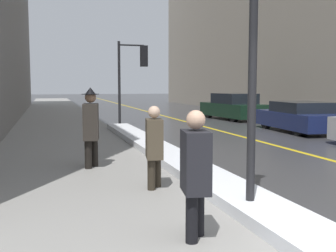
# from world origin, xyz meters

# --- Properties ---
(sidewalk_slab) EXTENTS (4.00, 80.00, 0.01)m
(sidewalk_slab) POSITION_xyz_m (-2.00, 15.00, 0.01)
(sidewalk_slab) COLOR gray
(sidewalk_slab) RESTS_ON ground
(road_centre_stripe) EXTENTS (0.16, 80.00, 0.00)m
(road_centre_stripe) POSITION_xyz_m (4.00, 15.00, 0.00)
(road_centre_stripe) COLOR gold
(road_centre_stripe) RESTS_ON ground
(snow_bank_curb) EXTENTS (0.88, 15.40, 0.18)m
(snow_bank_curb) POSITION_xyz_m (0.26, 6.39, 0.09)
(snow_bank_curb) COLOR white
(snow_bank_curb) RESTS_ON ground
(lamp_post) EXTENTS (0.28, 0.28, 4.82)m
(lamp_post) POSITION_xyz_m (0.17, 1.77, 2.89)
(lamp_post) COLOR black
(lamp_post) RESTS_ON ground
(traffic_light_near) EXTENTS (1.31, 0.33, 3.65)m
(traffic_light_near) POSITION_xyz_m (1.10, 14.42, 2.64)
(traffic_light_near) COLOR black
(traffic_light_near) RESTS_ON ground
(pedestrian_nearside) EXTENTS (0.37, 0.54, 1.53)m
(pedestrian_nearside) POSITION_xyz_m (-0.93, 1.00, 0.85)
(pedestrian_nearside) COLOR black
(pedestrian_nearside) RESTS_ON ground
(pedestrian_trailing) EXTENTS (0.35, 0.51, 1.46)m
(pedestrian_trailing) POSITION_xyz_m (-0.80, 3.49, 0.81)
(pedestrian_trailing) COLOR #2A241B
(pedestrian_trailing) RESTS_ON ground
(pedestrian_in_fedora) EXTENTS (0.40, 0.77, 1.76)m
(pedestrian_in_fedora) POSITION_xyz_m (-1.66, 5.69, 0.96)
(pedestrian_in_fedora) COLOR black
(pedestrian_in_fedora) RESTS_ON ground
(parked_car_navy) EXTENTS (2.14, 4.34, 1.17)m
(parked_car_navy) POSITION_xyz_m (6.91, 10.72, 0.57)
(parked_car_navy) COLOR navy
(parked_car_navy) RESTS_ON ground
(parked_car_dark_green) EXTENTS (2.19, 4.49, 1.37)m
(parked_car_dark_green) POSITION_xyz_m (6.86, 16.79, 0.65)
(parked_car_dark_green) COLOR black
(parked_car_dark_green) RESTS_ON ground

